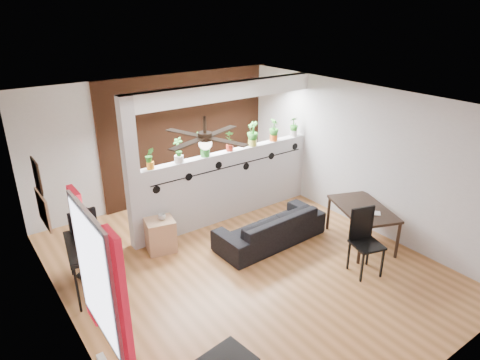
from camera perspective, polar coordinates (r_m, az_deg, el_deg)
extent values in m
cube|color=#986031|center=(7.01, 0.33, -11.53)|extent=(6.30, 7.10, 0.10)
cube|color=#B7B7BA|center=(8.81, -11.36, 5.15)|extent=(6.30, 0.04, 2.90)
cube|color=#B7B7BA|center=(4.60, 23.88, -13.84)|extent=(6.30, 0.04, 2.90)
cube|color=#B7B7BA|center=(5.40, -22.93, -7.95)|extent=(0.04, 7.10, 2.90)
cube|color=#B7B7BA|center=(8.07, 15.59, 3.11)|extent=(0.04, 7.10, 2.90)
cube|color=white|center=(5.92, 0.39, 10.61)|extent=(6.30, 7.10, 0.10)
cube|color=#BCBCC1|center=(8.14, -1.33, -0.57)|extent=(3.60, 0.18, 1.35)
cube|color=white|center=(7.62, -1.46, 11.79)|extent=(3.60, 0.18, 0.30)
cube|color=#BCBCC1|center=(7.08, -14.21, 0.52)|extent=(0.22, 0.20, 2.60)
cube|color=#AD5A32|center=(9.11, -6.66, 6.02)|extent=(3.90, 0.05, 2.60)
cube|color=black|center=(7.92, -0.96, 1.90)|extent=(3.31, 0.01, 0.02)
cylinder|color=black|center=(7.24, -11.07, -1.28)|extent=(0.14, 0.01, 0.14)
cylinder|color=black|center=(7.46, -6.83, 0.40)|extent=(0.14, 0.01, 0.14)
cylinder|color=black|center=(7.73, -2.85, 1.97)|extent=(0.14, 0.01, 0.14)
cylinder|color=black|center=(8.11, 0.83, 1.83)|extent=(0.14, 0.01, 0.14)
cylinder|color=black|center=(8.45, 4.22, 3.21)|extent=(0.14, 0.01, 0.14)
cylinder|color=black|center=(8.81, 7.35, 4.47)|extent=(0.14, 0.01, 0.14)
cube|color=white|center=(4.27, -18.90, -11.94)|extent=(0.02, 0.95, 1.25)
cube|color=white|center=(4.27, -18.71, -11.89)|extent=(0.04, 1.05, 1.35)
cube|color=red|center=(3.95, -15.57, -16.48)|extent=(0.06, 0.30, 1.55)
cube|color=red|center=(4.75, -20.02, -9.79)|extent=(0.06, 0.30, 1.55)
cube|color=#9D6F4C|center=(6.23, -24.77, -3.62)|extent=(0.03, 0.60, 0.45)
cube|color=#8C7259|center=(5.99, -25.44, 0.50)|extent=(0.03, 0.30, 0.40)
cube|color=black|center=(5.99, -25.48, 0.49)|extent=(0.02, 0.34, 0.44)
cylinder|color=black|center=(5.28, -4.74, 7.37)|extent=(0.04, 0.04, 0.20)
cylinder|color=black|center=(5.33, -4.69, 5.81)|extent=(0.18, 0.18, 0.10)
sphere|color=white|center=(5.35, -4.66, 4.89)|extent=(0.17, 0.17, 0.17)
cube|color=black|center=(5.59, -2.50, 6.56)|extent=(0.55, 0.29, 0.01)
cube|color=black|center=(5.54, -7.45, 6.25)|extent=(0.29, 0.55, 0.01)
cube|color=black|center=(5.08, -7.08, 4.76)|extent=(0.55, 0.29, 0.01)
cube|color=black|center=(5.13, -1.70, 5.10)|extent=(0.29, 0.55, 0.01)
cylinder|color=orange|center=(7.16, -11.86, 1.92)|extent=(0.13, 0.13, 0.12)
imported|color=#1D631C|center=(7.10, -11.97, 3.24)|extent=(0.21, 0.19, 0.27)
cylinder|color=white|center=(7.37, -8.15, 2.79)|extent=(0.16, 0.16, 0.12)
imported|color=#1D631C|center=(7.30, -8.24, 4.34)|extent=(0.26, 0.28, 0.34)
cylinder|color=green|center=(7.61, -4.66, 3.60)|extent=(0.16, 0.16, 0.12)
imported|color=#1D631C|center=(7.54, -4.71, 5.13)|extent=(0.29, 0.30, 0.35)
cylinder|color=#AE2D1B|center=(7.88, -1.38, 4.34)|extent=(0.13, 0.13, 0.12)
imported|color=#1D631C|center=(7.82, -1.39, 5.61)|extent=(0.24, 0.23, 0.28)
cylinder|color=#C6C646|center=(8.17, 1.67, 5.02)|extent=(0.17, 0.17, 0.12)
imported|color=#1D631C|center=(8.11, 1.69, 6.52)|extent=(0.22, 0.26, 0.37)
cylinder|color=orange|center=(8.49, 4.51, 5.64)|extent=(0.16, 0.16, 0.12)
imported|color=#1D631C|center=(8.43, 4.55, 6.99)|extent=(0.28, 0.27, 0.34)
cylinder|color=silver|center=(8.83, 7.15, 6.20)|extent=(0.14, 0.14, 0.12)
imported|color=#1D631C|center=(8.78, 7.21, 7.39)|extent=(0.21, 0.18, 0.30)
imported|color=black|center=(7.47, 4.06, -6.31)|extent=(1.92, 0.81, 0.55)
cube|color=#AC7D5B|center=(7.32, -10.54, -7.24)|extent=(0.54, 0.50, 0.56)
imported|color=gray|center=(7.19, -10.37, -4.85)|extent=(0.16, 0.16, 0.10)
cube|color=black|center=(6.46, -19.77, -8.18)|extent=(0.70, 1.10, 0.04)
cylinder|color=black|center=(6.24, -20.84, -13.56)|extent=(0.04, 0.04, 0.70)
cylinder|color=black|center=(6.27, -16.61, -12.77)|extent=(0.04, 0.04, 0.70)
cylinder|color=black|center=(7.04, -21.75, -9.28)|extent=(0.04, 0.04, 0.70)
cylinder|color=black|center=(7.06, -18.06, -8.61)|extent=(0.04, 0.04, 0.70)
imported|color=black|center=(6.53, -20.30, -6.71)|extent=(0.34, 0.18, 0.20)
cylinder|color=black|center=(7.07, -18.85, -11.67)|extent=(0.53, 0.53, 0.04)
cylinder|color=black|center=(6.96, -19.08, -10.14)|extent=(0.06, 0.06, 0.45)
cube|color=black|center=(6.83, -19.34, -8.42)|extent=(0.43, 0.43, 0.07)
cube|color=black|center=(6.86, -20.15, -5.67)|extent=(0.41, 0.06, 0.49)
cube|color=black|center=(7.53, 16.10, -3.68)|extent=(1.16, 1.43, 0.04)
cylinder|color=black|center=(7.10, 15.70, -8.47)|extent=(0.05, 0.05, 0.63)
cylinder|color=black|center=(7.43, 20.27, -7.59)|extent=(0.05, 0.05, 0.63)
cylinder|color=black|center=(7.99, 11.71, -4.39)|extent=(0.05, 0.05, 0.63)
cylinder|color=black|center=(8.29, 15.93, -3.79)|extent=(0.05, 0.05, 0.63)
imported|color=gray|center=(7.29, 17.45, -4.49)|extent=(0.25, 0.25, 0.02)
cube|color=black|center=(6.79, 16.58, -8.29)|extent=(0.52, 0.52, 0.03)
cube|color=black|center=(6.79, 15.92, -5.53)|extent=(0.39, 0.14, 0.53)
cube|color=black|center=(6.71, 15.96, -11.15)|extent=(0.03, 0.03, 0.50)
cube|color=black|center=(6.90, 18.42, -10.45)|extent=(0.03, 0.03, 0.50)
cube|color=black|center=(6.82, 14.50, -7.82)|extent=(0.03, 0.03, 1.02)
cube|color=black|center=(7.01, 16.94, -7.23)|extent=(0.03, 0.03, 1.02)
cylinder|color=black|center=(5.26, -1.27, -22.18)|extent=(0.04, 0.04, 0.36)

